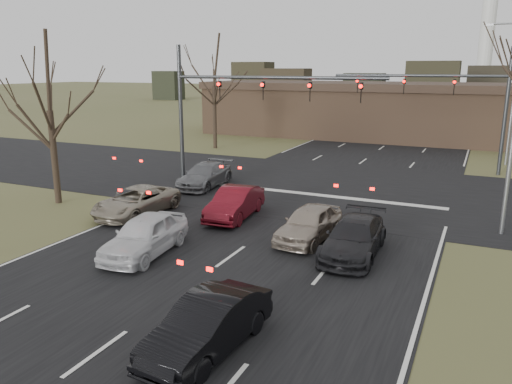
% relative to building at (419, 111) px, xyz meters
% --- Properties ---
extents(ground, '(360.00, 360.00, 0.00)m').
position_rel_building_xyz_m(ground, '(-2.00, -38.00, -2.67)').
color(ground, brown).
rests_on(ground, ground).
extents(road_main, '(14.00, 300.00, 0.02)m').
position_rel_building_xyz_m(road_main, '(-2.00, 22.00, -2.66)').
color(road_main, black).
rests_on(road_main, ground).
extents(road_cross, '(200.00, 14.00, 0.02)m').
position_rel_building_xyz_m(road_cross, '(-2.00, -23.00, -2.65)').
color(road_cross, black).
rests_on(road_cross, ground).
extents(building, '(42.40, 10.40, 5.30)m').
position_rel_building_xyz_m(building, '(0.00, 0.00, 0.00)').
color(building, brown).
rests_on(building, ground).
extents(mast_arm_near, '(12.12, 0.24, 8.00)m').
position_rel_building_xyz_m(mast_arm_near, '(-7.23, -25.00, 2.41)').
color(mast_arm_near, '#383A3D').
rests_on(mast_arm_near, ground).
extents(mast_arm_far, '(11.12, 0.24, 8.00)m').
position_rel_building_xyz_m(mast_arm_far, '(4.18, -15.00, 2.35)').
color(mast_arm_far, '#383A3D').
rests_on(mast_arm_far, ground).
extents(streetlight_right_far, '(2.34, 0.25, 10.00)m').
position_rel_building_xyz_m(streetlight_right_far, '(7.32, -11.00, 2.92)').
color(streetlight_right_far, gray).
rests_on(streetlight_right_far, ground).
extents(tree_left_near, '(5.10, 5.10, 8.50)m').
position_rel_building_xyz_m(tree_left_near, '(-13.50, -32.00, 3.90)').
color(tree_left_near, black).
rests_on(tree_left_near, ground).
extents(tree_left_far, '(5.70, 5.70, 9.50)m').
position_rel_building_xyz_m(tree_left_far, '(-15.00, -13.00, 4.68)').
color(tree_left_far, black).
rests_on(tree_left_far, ground).
extents(car_silver_suv, '(2.31, 4.73, 1.30)m').
position_rel_building_xyz_m(car_silver_suv, '(-8.50, -32.07, -2.02)').
color(car_silver_suv, gray).
rests_on(car_silver_suv, ground).
extents(car_white_sedan, '(2.19, 4.50, 1.48)m').
position_rel_building_xyz_m(car_white_sedan, '(-5.00, -36.06, -1.93)').
color(car_white_sedan, silver).
rests_on(car_white_sedan, ground).
extents(car_black_hatch, '(1.76, 4.18, 1.34)m').
position_rel_building_xyz_m(car_black_hatch, '(0.36, -40.71, -1.99)').
color(car_black_hatch, black).
rests_on(car_black_hatch, ground).
extents(car_charcoal_sedan, '(2.01, 4.65, 1.33)m').
position_rel_building_xyz_m(car_charcoal_sedan, '(2.00, -32.91, -2.00)').
color(car_charcoal_sedan, black).
rests_on(car_charcoal_sedan, ground).
extents(car_grey_ahead, '(2.15, 4.74, 1.35)m').
position_rel_building_xyz_m(car_grey_ahead, '(-8.50, -25.77, -1.99)').
color(car_grey_ahead, slate).
rests_on(car_grey_ahead, ground).
extents(car_red_ahead, '(1.88, 4.36, 1.40)m').
position_rel_building_xyz_m(car_red_ahead, '(-4.10, -30.56, -1.97)').
color(car_red_ahead, '#590C16').
rests_on(car_red_ahead, ground).
extents(car_silver_ahead, '(1.96, 4.22, 1.40)m').
position_rel_building_xyz_m(car_silver_ahead, '(-0.02, -32.04, -1.97)').
color(car_silver_ahead, '#A49685').
rests_on(car_silver_ahead, ground).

